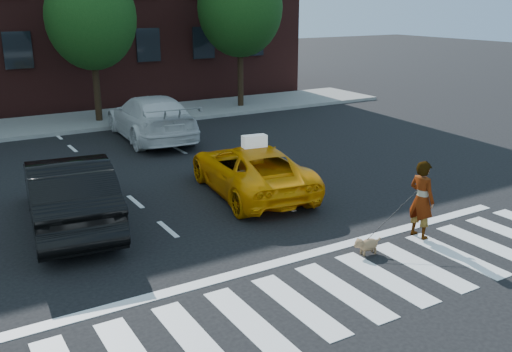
# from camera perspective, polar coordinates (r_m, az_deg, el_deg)

# --- Properties ---
(ground) EXTENTS (120.00, 120.00, 0.00)m
(ground) POSITION_cam_1_polar(r_m,az_deg,el_deg) (10.73, 8.72, -11.33)
(ground) COLOR black
(ground) RESTS_ON ground
(crosswalk) EXTENTS (13.00, 2.40, 0.01)m
(crosswalk) POSITION_cam_1_polar(r_m,az_deg,el_deg) (10.72, 8.72, -11.30)
(crosswalk) COLOR silver
(crosswalk) RESTS_ON ground
(stop_line) EXTENTS (12.00, 0.30, 0.01)m
(stop_line) POSITION_cam_1_polar(r_m,az_deg,el_deg) (11.85, 3.76, -8.23)
(stop_line) COLOR silver
(stop_line) RESTS_ON ground
(sidewalk_far) EXTENTS (30.00, 4.00, 0.15)m
(sidewalk_far) POSITION_cam_1_polar(r_m,az_deg,el_deg) (25.90, -16.75, 5.29)
(sidewalk_far) COLOR slate
(sidewalk_far) RESTS_ON ground
(tree_mid) EXTENTS (3.69, 3.69, 7.10)m
(tree_mid) POSITION_cam_1_polar(r_m,az_deg,el_deg) (25.06, -16.18, 15.99)
(tree_mid) COLOR black
(tree_mid) RESTS_ON ground
(taxi) EXTENTS (2.86, 5.08, 1.34)m
(taxi) POSITION_cam_1_polar(r_m,az_deg,el_deg) (15.55, -0.54, 0.68)
(taxi) COLOR orange
(taxi) RESTS_ON ground
(black_sedan) EXTENTS (2.40, 5.27, 1.68)m
(black_sedan) POSITION_cam_1_polar(r_m,az_deg,el_deg) (13.90, -18.21, -1.51)
(black_sedan) COLOR black
(black_sedan) RESTS_ON ground
(white_suv) EXTENTS (2.77, 5.92, 1.67)m
(white_suv) POSITION_cam_1_polar(r_m,az_deg,el_deg) (22.08, -10.47, 5.79)
(white_suv) COLOR silver
(white_suv) RESTS_ON ground
(woman) EXTENTS (0.46, 0.67, 1.77)m
(woman) POSITION_cam_1_polar(r_m,az_deg,el_deg) (13.08, 16.23, -2.27)
(woman) COLOR #999999
(woman) RESTS_ON ground
(dog) EXTENTS (0.65, 0.31, 0.37)m
(dog) POSITION_cam_1_polar(r_m,az_deg,el_deg) (12.16, 11.00, -6.76)
(dog) COLOR #865F44
(dog) RESTS_ON ground
(taxi_sign) EXTENTS (0.68, 0.37, 0.32)m
(taxi_sign) POSITION_cam_1_polar(r_m,az_deg,el_deg) (15.17, -0.16, 3.51)
(taxi_sign) COLOR white
(taxi_sign) RESTS_ON taxi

